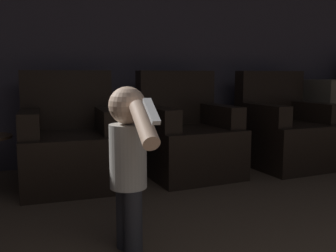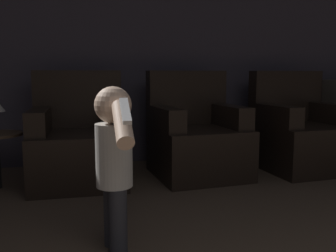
{
  "view_description": "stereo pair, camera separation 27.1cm",
  "coord_description": "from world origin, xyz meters",
  "views": [
    {
      "loc": [
        -1.18,
        0.53,
        0.94
      ],
      "look_at": [
        -0.33,
        3.08,
        0.58
      ],
      "focal_mm": 40.0,
      "sensor_mm": 36.0,
      "label": 1
    },
    {
      "loc": [
        -0.92,
        0.46,
        0.94
      ],
      "look_at": [
        -0.33,
        3.08,
        0.58
      ],
      "focal_mm": 40.0,
      "sensor_mm": 36.0,
      "label": 2
    }
  ],
  "objects": [
    {
      "name": "armchair_right",
      "position": [
        1.2,
        3.8,
        0.34
      ],
      "size": [
        0.86,
        0.87,
        0.98
      ],
      "rotation": [
        0.0,
        0.0,
        0.08
      ],
      "color": "black",
      "rests_on": "ground_plane"
    },
    {
      "name": "armchair_left",
      "position": [
        -0.97,
        3.8,
        0.34
      ],
      "size": [
        0.8,
        0.81,
        0.98
      ],
      "rotation": [
        0.0,
        0.0,
        -0.01
      ],
      "color": "black",
      "rests_on": "ground_plane"
    },
    {
      "name": "wall_back",
      "position": [
        0.0,
        4.5,
        1.3
      ],
      "size": [
        8.4,
        0.05,
        2.6
      ],
      "color": "#3D3842",
      "rests_on": "ground_plane"
    },
    {
      "name": "armchair_middle",
      "position": [
        0.11,
        3.8,
        0.34
      ],
      "size": [
        0.87,
        0.88,
        0.98
      ],
      "rotation": [
        0.0,
        0.0,
        0.09
      ],
      "color": "black",
      "rests_on": "ground_plane"
    },
    {
      "name": "person_toddler",
      "position": [
        -0.77,
        2.4,
        0.52
      ],
      "size": [
        0.19,
        0.6,
        0.89
      ],
      "rotation": [
        0.0,
        0.0,
        1.76
      ],
      "color": "#28282D",
      "rests_on": "ground_plane"
    }
  ]
}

